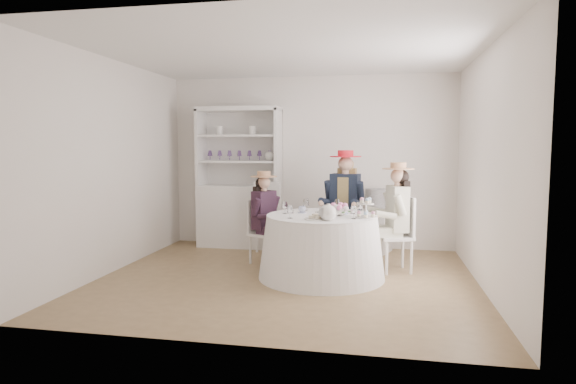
# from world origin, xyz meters

# --- Properties ---
(ground) EXTENTS (4.50, 4.50, 0.00)m
(ground) POSITION_xyz_m (0.00, 0.00, 0.00)
(ground) COLOR brown
(ground) RESTS_ON ground
(ceiling) EXTENTS (4.50, 4.50, 0.00)m
(ceiling) POSITION_xyz_m (0.00, 0.00, 2.70)
(ceiling) COLOR white
(ceiling) RESTS_ON wall_back
(wall_back) EXTENTS (4.50, 0.00, 4.50)m
(wall_back) POSITION_xyz_m (0.00, 2.00, 1.35)
(wall_back) COLOR white
(wall_back) RESTS_ON ground
(wall_front) EXTENTS (4.50, 0.00, 4.50)m
(wall_front) POSITION_xyz_m (0.00, -2.00, 1.35)
(wall_front) COLOR white
(wall_front) RESTS_ON ground
(wall_left) EXTENTS (0.00, 4.50, 4.50)m
(wall_left) POSITION_xyz_m (-2.25, 0.00, 1.35)
(wall_left) COLOR white
(wall_left) RESTS_ON ground
(wall_right) EXTENTS (0.00, 4.50, 4.50)m
(wall_right) POSITION_xyz_m (2.25, 0.00, 1.35)
(wall_right) COLOR white
(wall_right) RESTS_ON ground
(tea_table) EXTENTS (1.54, 1.54, 0.77)m
(tea_table) POSITION_xyz_m (0.41, 0.16, 0.38)
(tea_table) COLOR white
(tea_table) RESTS_ON ground
(hutch) EXTENTS (1.46, 0.87, 2.21)m
(hutch) POSITION_xyz_m (-1.10, 1.77, 0.79)
(hutch) COLOR silver
(hutch) RESTS_ON ground
(side_table) EXTENTS (0.53, 0.53, 0.65)m
(side_table) POSITION_xyz_m (1.04, 1.74, 0.32)
(side_table) COLOR silver
(side_table) RESTS_ON ground
(hatbox) EXTENTS (0.32, 0.32, 0.32)m
(hatbox) POSITION_xyz_m (1.04, 1.74, 0.80)
(hatbox) COLOR black
(hatbox) RESTS_ON side_table
(guest_left) EXTENTS (0.54, 0.49, 1.27)m
(guest_left) POSITION_xyz_m (-0.43, 0.70, 0.71)
(guest_left) COLOR silver
(guest_left) RESTS_ON ground
(guest_mid) EXTENTS (0.58, 0.61, 1.55)m
(guest_mid) POSITION_xyz_m (0.61, 1.14, 0.88)
(guest_mid) COLOR silver
(guest_mid) RESTS_ON ground
(guest_right) EXTENTS (0.57, 0.53, 1.40)m
(guest_right) POSITION_xyz_m (1.30, 0.60, 0.79)
(guest_right) COLOR silver
(guest_right) RESTS_ON ground
(spare_chair) EXTENTS (0.51, 0.51, 1.08)m
(spare_chair) POSITION_xyz_m (-0.53, 1.43, 0.58)
(spare_chair) COLOR silver
(spare_chair) RESTS_ON ground
(teacup_a) EXTENTS (0.10, 0.10, 0.07)m
(teacup_a) POSITION_xyz_m (0.15, 0.28, 0.81)
(teacup_a) COLOR white
(teacup_a) RESTS_ON tea_table
(teacup_b) EXTENTS (0.09, 0.09, 0.07)m
(teacup_b) POSITION_xyz_m (0.47, 0.42, 0.80)
(teacup_b) COLOR white
(teacup_b) RESTS_ON tea_table
(teacup_c) EXTENTS (0.09, 0.09, 0.06)m
(teacup_c) POSITION_xyz_m (0.68, 0.28, 0.80)
(teacup_c) COLOR white
(teacup_c) RESTS_ON tea_table
(flower_bowl) EXTENTS (0.26, 0.26, 0.06)m
(flower_bowl) POSITION_xyz_m (0.61, 0.17, 0.80)
(flower_bowl) COLOR white
(flower_bowl) RESTS_ON tea_table
(flower_arrangement) EXTENTS (0.19, 0.19, 0.07)m
(flower_arrangement) POSITION_xyz_m (0.64, 0.17, 0.86)
(flower_arrangement) COLOR pink
(flower_arrangement) RESTS_ON tea_table
(table_teapot) EXTENTS (0.27, 0.19, 0.20)m
(table_teapot) POSITION_xyz_m (0.53, -0.26, 0.86)
(table_teapot) COLOR white
(table_teapot) RESTS_ON tea_table
(sandwich_plate) EXTENTS (0.27, 0.27, 0.06)m
(sandwich_plate) POSITION_xyz_m (0.39, -0.21, 0.79)
(sandwich_plate) COLOR white
(sandwich_plate) RESTS_ON tea_table
(cupcake_stand) EXTENTS (0.24, 0.24, 0.23)m
(cupcake_stand) POSITION_xyz_m (0.94, 0.04, 0.86)
(cupcake_stand) COLOR white
(cupcake_stand) RESTS_ON tea_table
(stemware_set) EXTENTS (0.99, 0.99, 0.15)m
(stemware_set) POSITION_xyz_m (0.41, 0.16, 0.85)
(stemware_set) COLOR white
(stemware_set) RESTS_ON tea_table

